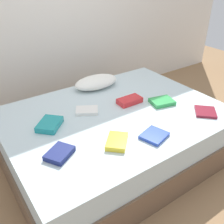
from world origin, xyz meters
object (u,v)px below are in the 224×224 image
object	(u,v)px
textbook_teal	(50,124)
textbook_blue	(154,136)
textbook_navy	(60,153)
bed	(115,135)
textbook_green	(162,102)
textbook_maroon	(205,112)
textbook_yellow	(117,141)
pillow	(96,82)
textbook_red	(130,101)
textbook_white	(87,111)

from	to	relation	value
textbook_teal	textbook_blue	size ratio (longest dim) A/B	1.14
textbook_teal	textbook_navy	size ratio (longest dim) A/B	1.14
bed	textbook_green	size ratio (longest dim) A/B	9.26
textbook_maroon	textbook_yellow	distance (m)	0.93
textbook_teal	textbook_maroon	world-z (taller)	textbook_teal
pillow	textbook_red	distance (m)	0.50
textbook_navy	textbook_maroon	size ratio (longest dim) A/B	1.00
textbook_red	textbook_blue	size ratio (longest dim) A/B	1.21
textbook_maroon	textbook_yellow	bearing A→B (deg)	129.67
textbook_red	bed	bearing A→B (deg)	-162.17
textbook_maroon	bed	bearing A→B (deg)	99.85
bed	textbook_red	distance (m)	0.36
textbook_navy	textbook_maroon	world-z (taller)	textbook_navy
textbook_blue	textbook_navy	distance (m)	0.74
textbook_white	textbook_green	bearing A→B (deg)	8.74
bed	textbook_green	world-z (taller)	textbook_green
bed	textbook_yellow	xyz separation A→B (m)	(-0.26, -0.39, 0.27)
bed	textbook_navy	distance (m)	0.77
textbook_white	textbook_navy	size ratio (longest dim) A/B	1.03
bed	textbook_teal	world-z (taller)	textbook_teal
bed	textbook_white	world-z (taller)	textbook_white
pillow	textbook_red	xyz separation A→B (m)	(0.08, -0.50, -0.04)
bed	textbook_navy	bearing A→B (deg)	-158.27
pillow	textbook_white	distance (m)	0.54
textbook_white	textbook_blue	bearing A→B (deg)	-38.88
textbook_red	textbook_green	bearing A→B (deg)	-35.83
bed	textbook_green	xyz separation A→B (m)	(0.47, -0.12, 0.27)
textbook_teal	textbook_red	world-z (taller)	textbook_red
bed	textbook_white	distance (m)	0.37
pillow	textbook_maroon	distance (m)	1.17
textbook_blue	textbook_green	bearing A→B (deg)	23.28
bed	textbook_maroon	distance (m)	0.86
bed	textbook_red	bearing A→B (deg)	17.25
pillow	textbook_green	bearing A→B (deg)	-64.19
textbook_red	textbook_white	bearing A→B (deg)	169.57
bed	textbook_navy	world-z (taller)	textbook_navy
textbook_white	textbook_yellow	bearing A→B (deg)	-64.78
bed	textbook_teal	bearing A→B (deg)	168.67
textbook_green	textbook_red	bearing A→B (deg)	156.89
textbook_blue	textbook_maroon	bearing A→B (deg)	-15.64
bed	textbook_white	size ratio (longest dim) A/B	10.00
textbook_white	textbook_maroon	size ratio (longest dim) A/B	1.03
textbook_maroon	textbook_navy	bearing A→B (deg)	126.39
textbook_white	textbook_yellow	distance (m)	0.54
pillow	textbook_blue	world-z (taller)	pillow
bed	textbook_maroon	world-z (taller)	textbook_maroon
textbook_red	textbook_navy	world-z (taller)	textbook_red
textbook_blue	textbook_navy	size ratio (longest dim) A/B	1.00
textbook_yellow	textbook_blue	bearing A→B (deg)	-64.53
pillow	textbook_teal	size ratio (longest dim) A/B	2.23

